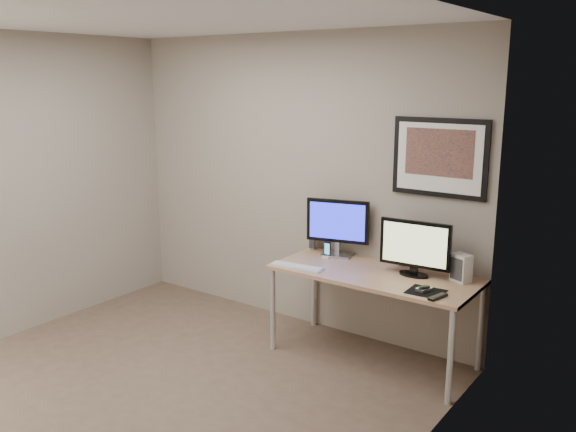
# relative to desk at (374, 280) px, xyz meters

# --- Properties ---
(floor) EXTENTS (3.60, 3.60, 0.00)m
(floor) POSITION_rel_desk_xyz_m (-1.00, -1.35, -0.66)
(floor) COLOR brown
(floor) RESTS_ON ground
(room) EXTENTS (3.60, 3.60, 3.60)m
(room) POSITION_rel_desk_xyz_m (-1.00, -0.90, 0.98)
(room) COLOR white
(room) RESTS_ON ground
(desk) EXTENTS (1.60, 0.70, 0.73)m
(desk) POSITION_rel_desk_xyz_m (0.00, 0.00, 0.00)
(desk) COLOR #9B694B
(desk) RESTS_ON floor
(framed_art) EXTENTS (0.75, 0.04, 0.60)m
(framed_art) POSITION_rel_desk_xyz_m (0.35, 0.33, 0.96)
(framed_art) COLOR black
(framed_art) RESTS_ON room
(monitor_large) EXTENTS (0.53, 0.23, 0.49)m
(monitor_large) POSITION_rel_desk_xyz_m (-0.47, 0.21, 0.34)
(monitor_large) COLOR #A4A4A9
(monitor_large) RESTS_ON desk
(monitor_tv) EXTENTS (0.55, 0.14, 0.43)m
(monitor_tv) POSITION_rel_desk_xyz_m (0.29, 0.10, 0.30)
(monitor_tv) COLOR black
(monitor_tv) RESTS_ON desk
(speaker_left) EXTENTS (0.09, 0.09, 0.17)m
(speaker_left) POSITION_rel_desk_xyz_m (-0.76, 0.28, 0.15)
(speaker_left) COLOR #A4A4A9
(speaker_left) RESTS_ON desk
(speaker_right) EXTENTS (0.09, 0.09, 0.18)m
(speaker_right) POSITION_rel_desk_xyz_m (0.09, 0.30, 0.16)
(speaker_right) COLOR #A4A4A9
(speaker_right) RESTS_ON desk
(phone_dock) EXTENTS (0.07, 0.07, 0.14)m
(phone_dock) POSITION_rel_desk_xyz_m (-0.51, 0.13, 0.13)
(phone_dock) COLOR black
(phone_dock) RESTS_ON desk
(keyboard) EXTENTS (0.46, 0.17, 0.02)m
(keyboard) POSITION_rel_desk_xyz_m (-0.56, -0.25, 0.07)
(keyboard) COLOR silver
(keyboard) RESTS_ON desk
(mousepad) EXTENTS (0.26, 0.24, 0.00)m
(mousepad) POSITION_rel_desk_xyz_m (0.51, -0.18, 0.07)
(mousepad) COLOR black
(mousepad) RESTS_ON desk
(mouse) EXTENTS (0.10, 0.13, 0.04)m
(mouse) POSITION_rel_desk_xyz_m (0.49, -0.17, 0.09)
(mouse) COLOR black
(mouse) RESTS_ON mousepad
(remote) EXTENTS (0.09, 0.18, 0.02)m
(remote) POSITION_rel_desk_xyz_m (0.62, -0.25, 0.08)
(remote) COLOR black
(remote) RESTS_ON desk
(fan_unit) EXTENTS (0.16, 0.14, 0.21)m
(fan_unit) POSITION_rel_desk_xyz_m (0.62, 0.18, 0.17)
(fan_unit) COLOR silver
(fan_unit) RESTS_ON desk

